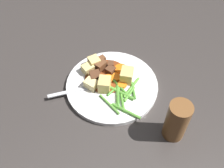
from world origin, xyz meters
name	(u,v)px	position (x,y,z in m)	size (l,w,h in m)	color
ground_plane	(112,87)	(0.00, 0.00, 0.00)	(3.00, 3.00, 0.00)	#383330
dinner_plate	(112,85)	(0.00, 0.00, 0.01)	(0.26, 0.26, 0.01)	white
stew_sauce	(107,76)	(0.03, -0.01, 0.01)	(0.13, 0.13, 0.00)	brown
carrot_slice_0	(108,79)	(0.02, 0.00, 0.02)	(0.03, 0.03, 0.01)	orange
carrot_slice_1	(118,77)	(0.01, -0.03, 0.02)	(0.03, 0.03, 0.01)	orange
carrot_slice_2	(121,69)	(0.02, -0.05, 0.02)	(0.04, 0.04, 0.01)	orange
carrot_slice_3	(122,85)	(-0.02, -0.02, 0.02)	(0.03, 0.03, 0.01)	orange
potato_chunk_0	(105,85)	(0.00, 0.03, 0.03)	(0.03, 0.04, 0.04)	#DBBC6B
potato_chunk_1	(127,75)	(-0.01, -0.04, 0.03)	(0.03, 0.04, 0.04)	#DBBC6B
potato_chunk_2	(91,84)	(0.03, 0.05, 0.03)	(0.03, 0.04, 0.02)	#EAD68C
potato_chunk_3	(88,69)	(0.08, 0.03, 0.03)	(0.03, 0.03, 0.02)	#E5CC7A
potato_chunk_4	(94,62)	(0.09, 0.00, 0.03)	(0.03, 0.03, 0.03)	#E5CC7A
meat_chunk_0	(101,66)	(0.07, -0.01, 0.03)	(0.02, 0.03, 0.03)	brown
meat_chunk_1	(110,70)	(0.04, -0.02, 0.02)	(0.02, 0.02, 0.02)	#56331E
meat_chunk_2	(95,77)	(0.04, 0.03, 0.03)	(0.03, 0.03, 0.03)	#56331E
meat_chunk_3	(101,60)	(0.09, -0.02, 0.02)	(0.02, 0.02, 0.02)	brown
meat_chunk_4	(111,65)	(0.05, -0.04, 0.02)	(0.02, 0.02, 0.02)	#56331E
green_bean_0	(129,94)	(-0.06, -0.01, 0.02)	(0.01, 0.01, 0.05)	#599E38
green_bean_1	(109,104)	(-0.05, 0.05, 0.02)	(0.01, 0.01, 0.08)	#66AD42
green_bean_2	(118,96)	(-0.05, 0.01, 0.02)	(0.01, 0.01, 0.07)	#66AD42
green_bean_3	(121,93)	(-0.04, 0.00, 0.02)	(0.01, 0.01, 0.08)	#599E38
green_bean_4	(126,111)	(-0.10, 0.03, 0.02)	(0.01, 0.01, 0.08)	#599E38
green_bean_5	(119,86)	(-0.02, -0.01, 0.02)	(0.01, 0.01, 0.08)	#4C8E33
green_bean_6	(118,96)	(-0.04, 0.01, 0.02)	(0.01, 0.01, 0.07)	#4C8E33
green_bean_7	(117,87)	(-0.02, 0.00, 0.02)	(0.01, 0.01, 0.07)	#4C8E33
green_bean_8	(123,103)	(-0.07, 0.02, 0.02)	(0.01, 0.01, 0.06)	#599E38
green_bean_9	(133,90)	(-0.06, -0.03, 0.02)	(0.01, 0.01, 0.06)	#4C8E33
green_bean_10	(131,87)	(-0.04, -0.03, 0.02)	(0.01, 0.01, 0.08)	#599E38
fork	(81,89)	(0.04, 0.08, 0.01)	(0.08, 0.17, 0.00)	silver
pepper_mill	(177,121)	(-0.21, -0.03, 0.06)	(0.05, 0.05, 0.12)	brown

